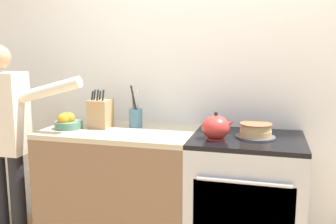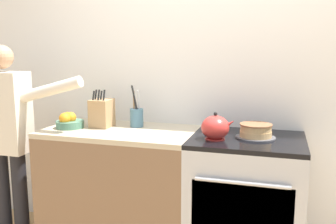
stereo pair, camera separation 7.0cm
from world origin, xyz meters
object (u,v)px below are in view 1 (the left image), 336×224
Objects in this scene: tea_kettle at (216,127)px; fruit_bowl at (68,122)px; stove_range at (245,203)px; person_baker at (5,130)px; utensil_crock at (136,117)px; layer_cake at (256,131)px; knife_block at (101,113)px.

tea_kettle is 1.10× the size of fruit_bowl.
stove_range is at bearing 25.90° from tea_kettle.
utensil_crock is at bearing 30.80° from person_baker.
layer_cake is 0.91× the size of knife_block.
tea_kettle is at bearing 15.93° from person_baker.
utensil_crock is 0.96m from person_baker.
utensil_crock reaches higher than fruit_bowl.
utensil_crock is 0.21× the size of person_baker.
person_baker is (-1.79, -0.18, -0.06)m from layer_cake.
layer_cake is at bearing 2.84° from fruit_bowl.
stove_range is 0.99m from utensil_crock.
utensil_crock reaches higher than tea_kettle.
knife_block is (-0.87, 0.14, 0.03)m from tea_kettle.
knife_block is 0.25m from fruit_bowl.
stove_range is 3.56× the size of layer_cake.
person_baker is (-1.74, -0.17, 0.44)m from stove_range.
utensil_crock is at bearing 161.00° from tea_kettle.
layer_cake is 1.34m from fruit_bowl.
stove_range is at bearing 2.50° from fruit_bowl.
knife_block is 1.40× the size of fruit_bowl.
person_baker is at bearing -174.36° from stove_range.
layer_cake is (0.05, 0.01, 0.50)m from stove_range.
utensil_crock is 0.50m from fruit_bowl.
knife_block is at bearing 31.25° from person_baker.
person_baker is at bearing -177.17° from tea_kettle.
tea_kettle is at bearing -154.10° from stove_range.
knife_block is 0.71m from person_baker.
stove_range is at bearing -8.30° from utensil_crock.
utensil_crock reaches higher than layer_cake.
fruit_bowl reaches higher than layer_cake.
tea_kettle is at bearing -156.74° from layer_cake.
stove_range is 3.22× the size of knife_block.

